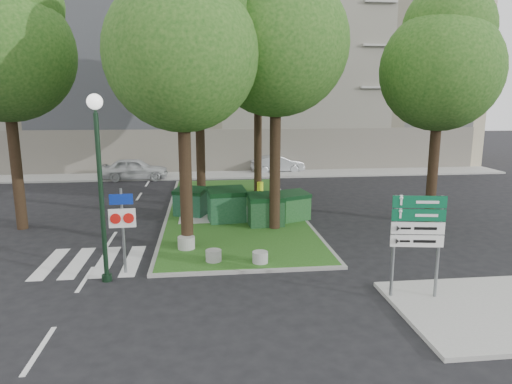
{
  "coord_description": "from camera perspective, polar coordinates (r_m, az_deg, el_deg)",
  "views": [
    {
      "loc": [
        -0.84,
        -13.51,
        5.36
      ],
      "look_at": [
        1.03,
        2.8,
        2.0
      ],
      "focal_mm": 32.0,
      "sensor_mm": 36.0,
      "label": 1
    }
  ],
  "objects": [
    {
      "name": "tree_median_mid",
      "position": [
        22.63,
        -6.98,
        15.59
      ],
      "size": [
        4.8,
        4.8,
        9.99
      ],
      "color": "black",
      "rests_on": "ground"
    },
    {
      "name": "directional_sign",
      "position": [
        12.77,
        19.51,
        -4.53
      ],
      "size": [
        1.38,
        0.29,
        2.78
      ],
      "rotation": [
        0.0,
        0.0,
        -0.16
      ],
      "color": "slate",
      "rests_on": "sidewalk_corner"
    },
    {
      "name": "bollard_right",
      "position": [
        15.0,
        0.53,
        -8.14
      ],
      "size": [
        0.51,
        0.51,
        0.36
      ],
      "primitive_type": "cylinder",
      "color": "#989994",
      "rests_on": "median_island"
    },
    {
      "name": "tree_median_near_right",
      "position": [
        18.49,
        2.79,
        19.72
      ],
      "size": [
        5.6,
        5.6,
        11.46
      ],
      "color": "black",
      "rests_on": "ground"
    },
    {
      "name": "bollard_mid",
      "position": [
        15.2,
        -5.33,
        -7.91
      ],
      "size": [
        0.52,
        0.52,
        0.37
      ],
      "primitive_type": "cylinder",
      "color": "gray",
      "rests_on": "median_island"
    },
    {
      "name": "car_white",
      "position": [
        31.7,
        -14.9,
        2.81
      ],
      "size": [
        4.37,
        1.77,
        1.49
      ],
      "primitive_type": "imported",
      "rotation": [
        0.0,
        0.0,
        1.57
      ],
      "color": "silver",
      "rests_on": "ground"
    },
    {
      "name": "tree_median_far",
      "position": [
        25.93,
        0.44,
        18.13
      ],
      "size": [
        5.8,
        5.8,
        11.93
      ],
      "color": "black",
      "rests_on": "ground"
    },
    {
      "name": "litter_bin",
      "position": [
        25.8,
        0.52,
        0.56
      ],
      "size": [
        0.36,
        0.36,
        0.62
      ],
      "primitive_type": "cylinder",
      "color": "#D0E41A",
      "rests_on": "median_island"
    },
    {
      "name": "dumpster_d",
      "position": [
        20.13,
        4.62,
        -1.75
      ],
      "size": [
        1.64,
        1.42,
        1.28
      ],
      "rotation": [
        0.0,
        0.0,
        0.39
      ],
      "color": "#154618",
      "rests_on": "median_island"
    },
    {
      "name": "tree_median_near_left",
      "position": [
        16.2,
        -8.99,
        18.37
      ],
      "size": [
        5.2,
        5.2,
        10.53
      ],
      "color": "black",
      "rests_on": "ground"
    },
    {
      "name": "tree_street_right",
      "position": [
        21.12,
        22.32,
        15.14
      ],
      "size": [
        5.0,
        5.0,
        10.06
      ],
      "color": "black",
      "rests_on": "ground"
    },
    {
      "name": "street_lamp",
      "position": [
        13.77,
        -19.01,
        3.0
      ],
      "size": [
        0.44,
        0.44,
        5.5
      ],
      "color": "black",
      "rests_on": "ground"
    },
    {
      "name": "dumpster_b",
      "position": [
        19.85,
        -3.68,
        -1.63
      ],
      "size": [
        1.75,
        1.33,
        1.5
      ],
      "rotation": [
        0.0,
        0.0,
        0.13
      ],
      "color": "#124021",
      "rests_on": "median_island"
    },
    {
      "name": "median_island",
      "position": [
        22.19,
        -2.91,
        -2.26
      ],
      "size": [
        6.0,
        16.0,
        0.12
      ],
      "primitive_type": "cube",
      "color": "#1F4A15",
      "rests_on": "ground"
    },
    {
      "name": "dumpster_c",
      "position": [
        19.19,
        1.23,
        -2.24
      ],
      "size": [
        1.54,
        1.13,
        1.38
      ],
      "rotation": [
        0.0,
        0.0,
        0.06
      ],
      "color": "#0F3416",
      "rests_on": "median_island"
    },
    {
      "name": "car_silver",
      "position": [
        33.78,
        2.71,
        3.52
      ],
      "size": [
        4.01,
        1.85,
        1.27
      ],
      "primitive_type": "imported",
      "rotation": [
        0.0,
        0.0,
        1.7
      ],
      "color": "#A7ABAF",
      "rests_on": "ground"
    },
    {
      "name": "median_kerb",
      "position": [
        22.2,
        -2.91,
        -2.29
      ],
      "size": [
        6.3,
        16.3,
        0.1
      ],
      "primitive_type": "cube",
      "color": "gray",
      "rests_on": "ground"
    },
    {
      "name": "sidewalk_corner",
      "position": [
        13.5,
        27.88,
        -12.97
      ],
      "size": [
        5.0,
        4.0,
        0.12
      ],
      "primitive_type": "cube",
      "color": "#999993",
      "rests_on": "ground"
    },
    {
      "name": "apartment_building",
      "position": [
        39.61,
        -5.53,
        15.34
      ],
      "size": [
        41.0,
        12.0,
        16.0
      ],
      "primitive_type": "cube",
      "color": "tan",
      "rests_on": "ground"
    },
    {
      "name": "building_sidewalk",
      "position": [
        32.46,
        -4.99,
        2.13
      ],
      "size": [
        42.0,
        3.0,
        0.12
      ],
      "primitive_type": "cube",
      "color": "#999993",
      "rests_on": "ground"
    },
    {
      "name": "traffic_sign_pole",
      "position": [
        14.59,
        -16.35,
        -3.32
      ],
      "size": [
        0.81,
        0.09,
        2.7
      ],
      "rotation": [
        0.0,
        0.0,
        0.04
      ],
      "color": "slate",
      "rests_on": "ground"
    },
    {
      "name": "tree_street_left",
      "position": [
        21.11,
        -28.81,
        16.43
      ],
      "size": [
        5.4,
        5.4,
        11.0
      ],
      "color": "black",
      "rests_on": "ground"
    },
    {
      "name": "zebra_crossing",
      "position": [
        16.2,
        -16.69,
        -8.24
      ],
      "size": [
        5.0,
        3.0,
        0.01
      ],
      "primitive_type": "cube",
      "color": "silver",
      "rests_on": "ground"
    },
    {
      "name": "dumpster_a",
      "position": [
        21.05,
        -8.21,
        -1.22
      ],
      "size": [
        1.67,
        1.44,
        1.3
      ],
      "rotation": [
        0.0,
        0.0,
        -0.4
      ],
      "color": "#103D25",
      "rests_on": "median_island"
    },
    {
      "name": "ground",
      "position": [
        14.56,
        -2.82,
        -10.05
      ],
      "size": [
        120.0,
        120.0,
        0.0
      ],
      "primitive_type": "plane",
      "color": "black",
      "rests_on": "ground"
    },
    {
      "name": "bollard_left",
      "position": [
        16.53,
        -8.7,
        -6.27
      ],
      "size": [
        0.61,
        0.61,
        0.43
      ],
      "primitive_type": "cylinder",
      "color": "#9B9B96",
      "rests_on": "median_island"
    }
  ]
}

